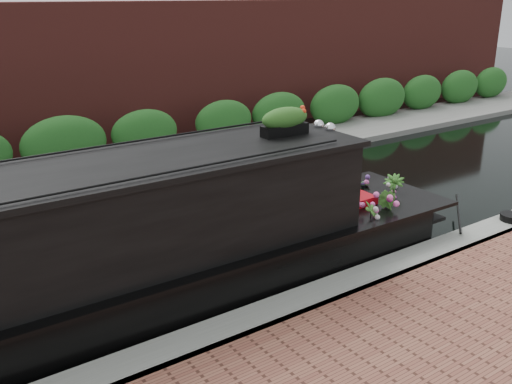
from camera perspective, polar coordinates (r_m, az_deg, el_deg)
ground at (r=10.32m, az=-9.67°, el=-5.10°), size 80.00×80.00×0.00m
near_bank_coping at (r=7.80m, az=1.26°, el=-13.44°), size 40.00×0.60×0.50m
far_bank_path at (r=14.01m, az=-17.18°, el=0.90°), size 40.00×2.40×0.34m
far_hedge at (r=14.83m, az=-18.29°, el=1.79°), size 40.00×1.10×2.80m
far_brick_wall at (r=16.79m, az=-20.46°, el=3.53°), size 40.00×1.00×8.00m
narrowboat at (r=7.79m, az=-16.87°, el=-7.39°), size 11.90×2.27×2.81m
rope_fender at (r=11.42m, az=14.87°, el=-2.11°), size 0.35×0.37×0.35m
coiled_mooring_rope at (r=11.51m, az=24.19°, el=-2.32°), size 0.41×0.41×0.12m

